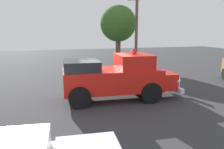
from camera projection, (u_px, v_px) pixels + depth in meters
name	position (u px, v px, depth m)	size (l,w,h in m)	color
ground_plane	(105.00, 96.00, 12.32)	(60.00, 60.00, 0.00)	#333335
vintage_fire_truck	(116.00, 77.00, 11.48)	(2.62, 6.07, 2.59)	black
lawn_chair_by_car	(177.00, 84.00, 12.46)	(0.65, 0.65, 1.02)	#B7BABF
lawn_chair_spare	(104.00, 76.00, 14.48)	(0.63, 0.63, 1.02)	#B7BABF
spectator_standing	(79.00, 68.00, 15.41)	(0.50, 0.55, 1.68)	#2D334C
oak_tree_left	(118.00, 24.00, 22.18)	(3.59, 3.59, 5.97)	brown
utility_pole	(136.00, 30.00, 19.95)	(1.13, 1.42, 6.76)	brown
traffic_cone	(84.00, 82.00, 14.07)	(0.40, 0.40, 0.64)	orange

